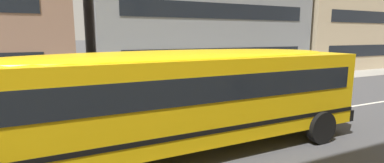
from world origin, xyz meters
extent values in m
plane|color=#424244|center=(0.00, 0.00, 0.00)|extent=(400.00, 400.00, 0.00)
cube|color=gray|center=(0.00, 7.62, 0.01)|extent=(120.00, 3.00, 0.01)
cube|color=silver|center=(0.00, 0.00, 0.00)|extent=(110.00, 0.16, 0.01)
cube|color=yellow|center=(-1.83, -1.44, 1.66)|extent=(11.42, 2.75, 2.28)
cube|color=black|center=(3.95, -1.36, 0.70)|extent=(0.24, 2.59, 0.37)
cube|color=black|center=(-1.83, -1.44, 2.07)|extent=(10.74, 2.78, 0.66)
cube|color=black|center=(-1.83, -1.44, 0.98)|extent=(11.44, 2.78, 0.12)
ellipsoid|color=yellow|center=(-1.83, -1.44, 2.79)|extent=(10.96, 2.54, 0.37)
cylinder|color=red|center=(-5.49, -0.02, 1.54)|extent=(0.46, 0.46, 0.03)
cylinder|color=black|center=(-6.18, -0.21, 0.52)|extent=(1.04, 0.30, 1.04)
cylinder|color=black|center=(2.52, -2.68, 0.52)|extent=(1.04, 0.30, 1.04)
cylinder|color=black|center=(2.48, -0.09, 0.52)|extent=(1.04, 0.30, 1.04)
cube|color=#C1B28E|center=(8.86, 5.01, 0.65)|extent=(3.93, 1.77, 0.70)
cube|color=black|center=(8.71, 5.01, 1.32)|extent=(2.23, 1.60, 0.64)
cylinder|color=black|center=(10.17, 5.83, 0.30)|extent=(0.60, 0.19, 0.60)
cylinder|color=black|center=(10.14, 4.13, 0.30)|extent=(0.60, 0.19, 0.60)
cylinder|color=black|center=(7.57, 5.88, 0.30)|extent=(0.60, 0.19, 0.60)
cylinder|color=black|center=(7.54, 4.18, 0.30)|extent=(0.60, 0.19, 0.60)
cube|color=gray|center=(5.88, 14.31, 6.40)|extent=(17.53, 10.37, 12.80)
cube|color=black|center=(5.88, 9.10, 1.92)|extent=(14.72, 0.04, 1.10)
cube|color=black|center=(5.88, 9.10, 5.12)|extent=(14.72, 0.04, 1.10)
camera|label=1|loc=(-4.68, -8.62, 3.39)|focal=25.96mm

